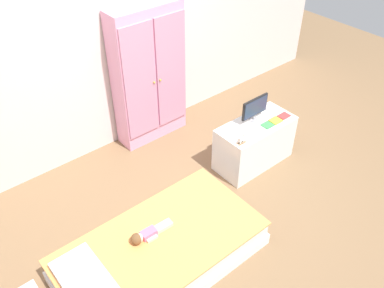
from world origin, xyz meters
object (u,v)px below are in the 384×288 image
object	(u,v)px
rocking_horse_toy	(242,139)
book_yellow	(276,121)
bed	(161,251)
book_red	(284,116)
tv_stand	(254,143)
tv_monitor	(255,108)
wardrobe	(149,76)
book_green	(268,125)
doll	(144,235)

from	to	relation	value
rocking_horse_toy	book_yellow	xyz separation A→B (m)	(0.53, 0.04, -0.05)
bed	book_red	bearing A→B (deg)	9.82
tv_stand	tv_monitor	xyz separation A→B (m)	(0.03, 0.07, 0.41)
wardrobe	book_green	size ratio (longest dim) A/B	14.03
tv_stand	book_green	distance (m)	0.29
doll	book_green	distance (m)	1.73
rocking_horse_toy	book_green	size ratio (longest dim) A/B	1.01
bed	wardrobe	xyz separation A→B (m)	(1.01, 1.55, 0.65)
bed	rocking_horse_toy	distance (m)	1.31
wardrobe	book_red	bearing A→B (deg)	-54.87
bed	wardrobe	distance (m)	1.96
book_red	tv_monitor	bearing A→B (deg)	151.14
book_red	book_green	bearing A→B (deg)	180.00
book_green	book_yellow	size ratio (longest dim) A/B	0.97
doll	book_red	size ratio (longest dim) A/B	3.08
bed	book_yellow	bearing A→B (deg)	10.53
book_green	book_yellow	world-z (taller)	book_yellow
book_green	tv_monitor	bearing A→B (deg)	103.60
doll	tv_stand	size ratio (longest dim) A/B	0.46
tv_monitor	tv_stand	bearing A→B (deg)	-110.30
tv_monitor	book_green	bearing A→B (deg)	-76.40
tv_stand	book_red	size ratio (longest dim) A/B	6.74
tv_stand	doll	bearing A→B (deg)	-169.23
wardrobe	tv_monitor	bearing A→B (deg)	-61.80
book_green	book_red	xyz separation A→B (m)	(0.25, 0.00, 0.00)
bed	book_red	world-z (taller)	book_red
book_yellow	doll	bearing A→B (deg)	-173.14
tv_monitor	book_red	size ratio (longest dim) A/B	2.67
tv_monitor	rocking_horse_toy	bearing A→B (deg)	-152.08
book_yellow	wardrobe	bearing A→B (deg)	120.92
doll	bed	bearing A→B (deg)	-50.83
tv_monitor	book_red	distance (m)	0.36
doll	tv_monitor	world-z (taller)	tv_monitor
doll	rocking_horse_toy	world-z (taller)	rocking_horse_toy
tv_stand	bed	bearing A→B (deg)	-165.03
wardrobe	rocking_horse_toy	xyz separation A→B (m)	(0.20, -1.26, -0.22)
book_green	book_yellow	xyz separation A→B (m)	(0.12, 0.00, 0.00)
doll	book_red	distance (m)	1.98
book_yellow	bed	bearing A→B (deg)	-169.47
tv_monitor	rocking_horse_toy	xyz separation A→B (m)	(-0.37, -0.20, -0.10)
book_green	rocking_horse_toy	bearing A→B (deg)	-174.99
doll	book_green	world-z (taller)	book_green
bed	doll	distance (m)	0.22
tv_monitor	book_green	distance (m)	0.22
tv_monitor	book_red	bearing A→B (deg)	-28.86
wardrobe	tv_monitor	xyz separation A→B (m)	(0.57, -1.06, -0.12)
bed	book_yellow	xyz separation A→B (m)	(1.74, 0.32, 0.39)
wardrobe	book_yellow	xyz separation A→B (m)	(0.73, -1.23, -0.26)
doll	rocking_horse_toy	size ratio (longest dim) A/B	3.45
rocking_horse_toy	book_green	distance (m)	0.41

